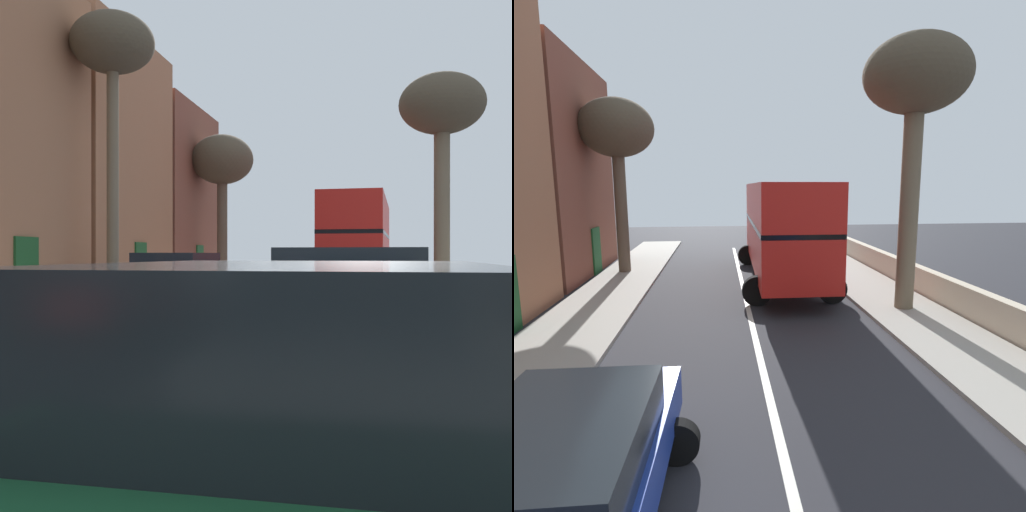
# 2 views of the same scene
# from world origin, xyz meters

# --- Properties ---
(ground_plane) EXTENTS (84.00, 84.00, 0.00)m
(ground_plane) POSITION_xyz_m (0.00, 0.00, 0.00)
(ground_plane) COLOR #28282D
(road_centre_line) EXTENTS (0.16, 54.00, 0.01)m
(road_centre_line) POSITION_xyz_m (0.00, 0.00, 0.00)
(road_centre_line) COLOR silver
(road_centre_line) RESTS_ON ground
(sidewalk_right) EXTENTS (2.60, 60.00, 0.12)m
(sidewalk_right) POSITION_xyz_m (4.90, 0.00, 0.06)
(sidewalk_right) COLOR #9E998E
(sidewalk_right) RESTS_ON ground
(double_decker_bus) EXTENTS (3.76, 10.68, 4.06)m
(double_decker_bus) POSITION_xyz_m (1.70, 17.55, 2.35)
(double_decker_bus) COLOR red
(double_decker_bus) RESTS_ON ground
(parked_car_blue_right_1) EXTENTS (2.51, 3.95, 1.71)m
(parked_car_blue_right_1) POSITION_xyz_m (2.50, -3.14, 0.96)
(parked_car_blue_right_1) COLOR #1E389E
(parked_car_blue_right_1) RESTS_ON ground
(parked_car_blue_left_3) EXTENTS (2.59, 4.32, 1.67)m
(parked_car_blue_left_3) POSITION_xyz_m (-2.50, 4.89, 0.95)
(parked_car_blue_left_3) COLOR #1E389E
(parked_car_blue_left_3) RESTS_ON ground
(parked_car_green_right_4) EXTENTS (2.50, 4.26, 1.59)m
(parked_car_green_right_4) POSITION_xyz_m (2.50, -8.44, 0.91)
(parked_car_green_right_4) COLOR #1E6038
(parked_car_green_right_4) RESTS_ON ground
(street_tree_right_3) EXTENTS (3.12, 3.12, 8.15)m
(street_tree_right_3) POSITION_xyz_m (4.92, 12.78, 6.81)
(street_tree_right_3) COLOR brown
(street_tree_right_3) RESTS_ON sidewalk_right
(street_tree_left_4) EXTENTS (2.57, 2.57, 8.88)m
(street_tree_left_4) POSITION_xyz_m (-5.26, 6.76, 7.76)
(street_tree_left_4) COLOR brown
(street_tree_left_4) RESTS_ON sidewalk_left
(street_tree_left_6) EXTENTS (3.18, 3.18, 7.57)m
(street_tree_left_6) POSITION_xyz_m (-5.21, 19.73, 6.23)
(street_tree_left_6) COLOR brown
(street_tree_left_6) RESTS_ON sidewalk_left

